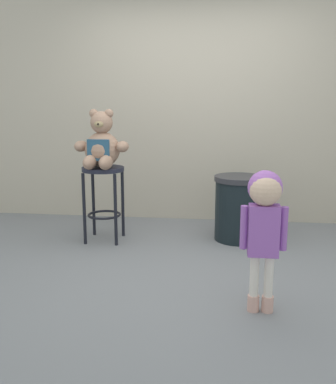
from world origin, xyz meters
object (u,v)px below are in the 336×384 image
at_px(bar_stool_with_teddy, 103,188).
at_px(child_walking, 264,211).
at_px(teddy_bear, 101,146).
at_px(trash_bin, 239,208).

relative_size(bar_stool_with_teddy, child_walking, 0.79).
relative_size(bar_stool_with_teddy, teddy_bear, 1.33).
xyz_separation_m(teddy_bear, child_walking, (1.44, -1.36, -0.26)).
relative_size(teddy_bear, trash_bin, 0.86).
bearing_deg(trash_bin, bar_stool_with_teddy, -172.36).
bearing_deg(child_walking, teddy_bear, -135.07).
bearing_deg(bar_stool_with_teddy, teddy_bear, -90.00).
relative_size(child_walking, trash_bin, 1.45).
bearing_deg(trash_bin, teddy_bear, -171.21).
height_order(bar_stool_with_teddy, trash_bin, bar_stool_with_teddy).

